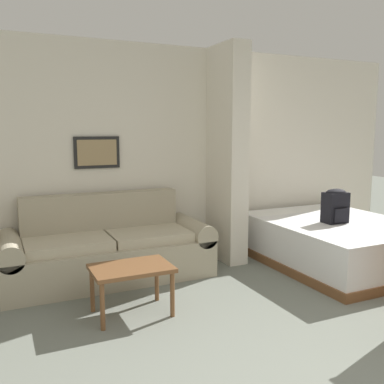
% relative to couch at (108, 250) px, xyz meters
% --- Properties ---
extents(wall_back, '(7.05, 0.16, 2.60)m').
position_rel_couch_xyz_m(wall_back, '(0.79, 0.47, 0.98)').
color(wall_back, silver).
rests_on(wall_back, ground_plane).
extents(wall_partition_pillar, '(0.24, 0.65, 2.60)m').
position_rel_couch_xyz_m(wall_partition_pillar, '(1.51, 0.09, 0.98)').
color(wall_partition_pillar, silver).
rests_on(wall_partition_pillar, ground_plane).
extents(couch, '(2.22, 0.84, 0.90)m').
position_rel_couch_xyz_m(couch, '(0.00, 0.00, 0.00)').
color(couch, tan).
rests_on(couch, ground_plane).
extents(coffee_table, '(0.69, 0.47, 0.44)m').
position_rel_couch_xyz_m(coffee_table, '(-0.04, -1.00, 0.06)').
color(coffee_table, brown).
rests_on(coffee_table, ground_plane).
extents(bed, '(1.63, 2.00, 0.53)m').
position_rel_couch_xyz_m(bed, '(2.62, -0.62, -0.05)').
color(bed, brown).
rests_on(bed, ground_plane).
extents(backpack, '(0.28, 0.21, 0.40)m').
position_rel_couch_xyz_m(backpack, '(2.52, -0.72, 0.41)').
color(backpack, black).
rests_on(backpack, bed).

